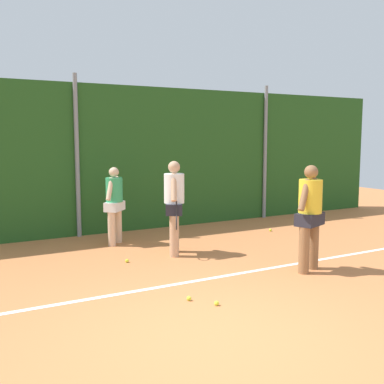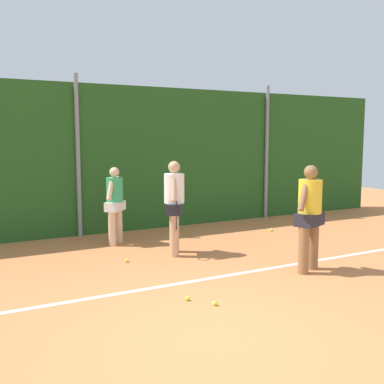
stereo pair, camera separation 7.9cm
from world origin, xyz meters
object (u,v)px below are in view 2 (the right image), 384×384
Objects in this scene: player_midcourt at (174,202)px; tennis_ball_1 at (127,261)px; player_backcourt_far at (115,201)px; tennis_ball_4 at (307,226)px; tennis_ball_5 at (187,298)px; player_foreground_near at (310,212)px; tennis_ball_0 at (271,230)px; tennis_ball_6 at (215,303)px.

player_midcourt is 1.43m from tennis_ball_1.
tennis_ball_4 is (4.91, -0.52, -0.90)m from player_backcourt_far.
tennis_ball_1 is at bearing -169.41° from tennis_ball_4.
tennis_ball_5 is at bearing -147.64° from tennis_ball_4.
player_foreground_near is at bearing -37.76° from tennis_ball_1.
player_midcourt is 3.29m from tennis_ball_0.
player_midcourt is 27.68× the size of tennis_ball_0.
tennis_ball_5 is at bearing 125.44° from tennis_ball_6.
tennis_ball_1 is at bearing -146.88° from player_backcourt_far.
tennis_ball_6 is (0.32, -2.61, 0.00)m from tennis_ball_1.
tennis_ball_0 and tennis_ball_4 have the same top height.
player_midcourt is at bearing -164.42° from tennis_ball_0.
player_foreground_near is 3.45m from tennis_ball_0.
tennis_ball_1 is at bearing -55.62° from player_midcourt.
player_foreground_near reaches higher than tennis_ball_6.
tennis_ball_6 is at bearing -82.93° from tennis_ball_1.
tennis_ball_4 is at bearing 128.99° from player_midcourt.
tennis_ball_4 is (1.14, 0.00, 0.00)m from tennis_ball_0.
player_foreground_near is 27.54× the size of tennis_ball_6.
tennis_ball_6 is at bearing -136.17° from tennis_ball_0.
player_backcourt_far is 3.87m from tennis_ball_5.
tennis_ball_5 is (-0.95, -2.39, -0.99)m from player_midcourt.
player_foreground_near reaches higher than tennis_ball_0.
tennis_ball_0 is 4.16m from tennis_ball_1.
player_backcourt_far is at bearing 79.16° from tennis_ball_1.
tennis_ball_0 is at bearing 41.79° from player_foreground_near.
player_backcourt_far is 5.02m from tennis_ball_4.
tennis_ball_1 is at bearing 121.02° from player_foreground_near.
tennis_ball_5 is at bearing 165.52° from player_foreground_near.
tennis_ball_1 is (-4.05, -0.97, 0.00)m from tennis_ball_0.
player_foreground_near is 2.68m from tennis_ball_5.
tennis_ball_4 is at bearing 0.20° from tennis_ball_0.
player_foreground_near is at bearing -131.86° from tennis_ball_4.
tennis_ball_1 is (-2.55, 1.98, -0.99)m from player_foreground_near.
player_foreground_near is at bearing -102.87° from player_backcourt_far.
tennis_ball_5 is at bearing 5.84° from player_midcourt.
tennis_ball_5 and tennis_ball_6 have the same top height.
player_backcourt_far is at bearing -123.94° from player_midcourt.
tennis_ball_4 and tennis_ball_6 have the same top height.
player_foreground_near is 0.99× the size of player_midcourt.
player_foreground_near is 1.10× the size of player_backcourt_far.
player_backcourt_far is at bearing 173.93° from tennis_ball_4.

